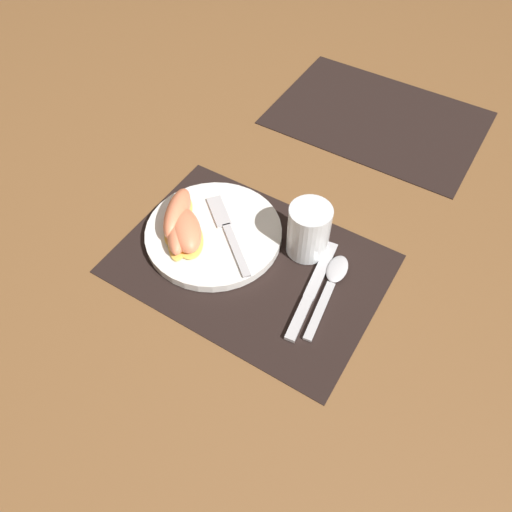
% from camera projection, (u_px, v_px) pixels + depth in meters
% --- Properties ---
extents(ground_plane, '(3.00, 3.00, 0.00)m').
position_uv_depth(ground_plane, '(250.00, 264.00, 0.85)').
color(ground_plane, brown).
extents(placemat, '(0.44, 0.31, 0.00)m').
position_uv_depth(placemat, '(250.00, 264.00, 0.85)').
color(placemat, black).
rests_on(placemat, ground_plane).
extents(placemat_far, '(0.44, 0.31, 0.00)m').
position_uv_depth(placemat_far, '(377.00, 118.00, 1.09)').
color(placemat_far, black).
rests_on(placemat_far, ground_plane).
extents(plate, '(0.24, 0.24, 0.02)m').
position_uv_depth(plate, '(214.00, 233.00, 0.87)').
color(plate, white).
rests_on(plate, placemat).
extents(juice_glass, '(0.07, 0.07, 0.10)m').
position_uv_depth(juice_glass, '(308.00, 233.00, 0.83)').
color(juice_glass, silver).
rests_on(juice_glass, placemat).
extents(knife, '(0.05, 0.21, 0.01)m').
position_uv_depth(knife, '(311.00, 291.00, 0.81)').
color(knife, '#BCBCC1').
rests_on(knife, placemat).
extents(spoon, '(0.05, 0.17, 0.01)m').
position_uv_depth(spoon, '(333.00, 280.00, 0.82)').
color(spoon, '#BCBCC1').
rests_on(spoon, placemat).
extents(fork, '(0.16, 0.14, 0.00)m').
position_uv_depth(fork, '(226.00, 229.00, 0.87)').
color(fork, '#BCBCC1').
rests_on(fork, plate).
extents(citrus_wedge_0, '(0.08, 0.12, 0.05)m').
position_uv_depth(citrus_wedge_0, '(178.00, 214.00, 0.86)').
color(citrus_wedge_0, '#F7C656').
rests_on(citrus_wedge_0, plate).
extents(citrus_wedge_1, '(0.11, 0.14, 0.04)m').
position_uv_depth(citrus_wedge_1, '(179.00, 226.00, 0.85)').
color(citrus_wedge_1, '#F7C656').
rests_on(citrus_wedge_1, plate).
extents(citrus_wedge_2, '(0.11, 0.11, 0.04)m').
position_uv_depth(citrus_wedge_2, '(186.00, 231.00, 0.84)').
color(citrus_wedge_2, '#F7C656').
rests_on(citrus_wedge_2, plate).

